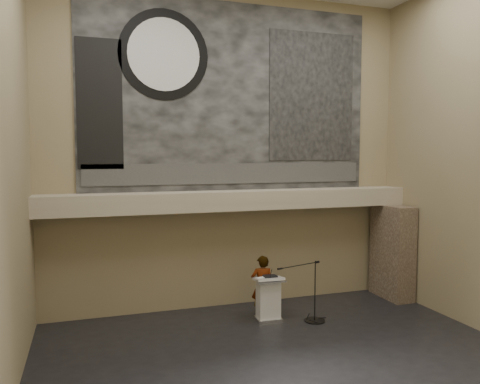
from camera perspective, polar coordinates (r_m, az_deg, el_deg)
name	(u,v)px	position (r m, az deg, el deg)	size (l,w,h in m)	color
floor	(291,365)	(9.92, 6.19, -20.22)	(10.00, 10.00, 0.00)	black
wall_back	(231,151)	(12.76, -1.13, 4.98)	(10.00, 0.02, 8.50)	#857654
wall_front	(445,146)	(5.63, 23.74, 5.16)	(10.00, 0.02, 8.50)	#857654
wall_left	(3,149)	(8.28, -26.97, 4.73)	(0.02, 8.00, 8.50)	#857654
soffit	(235,200)	(12.43, -0.58, -1.01)	(10.00, 0.80, 0.50)	#9F927B
sprinkler_left	(176,213)	(12.03, -7.79, -2.58)	(0.04, 0.04, 0.06)	#B2893D
sprinkler_right	(301,208)	(13.12, 7.43, -1.99)	(0.04, 0.04, 0.06)	#B2893D
banner	(231,97)	(12.82, -1.10, 11.47)	(8.00, 0.05, 5.00)	black
banner_text_strip	(232,173)	(12.70, -1.03, 2.27)	(7.76, 0.02, 0.55)	#303030
banner_clock_rim	(164,55)	(12.54, -9.26, 16.20)	(2.30, 2.30, 0.02)	black
banner_clock_face	(164,54)	(12.52, -9.25, 16.22)	(1.84, 1.84, 0.02)	silver
banner_building_print	(312,97)	(13.70, 8.78, 11.40)	(2.60, 0.02, 3.60)	black
banner_brick_print	(100,104)	(12.19, -16.75, 10.22)	(1.10, 0.02, 3.20)	black
stone_pier	(392,252)	(14.39, 18.06, -6.91)	(0.60, 1.40, 2.70)	#47382B
lectern	(268,299)	(12.03, 3.47, -12.87)	(0.72, 0.53, 1.13)	silver
binder	(270,276)	(11.92, 3.69, -10.22)	(0.33, 0.26, 0.04)	black
papers	(263,278)	(11.79, 2.80, -10.46)	(0.21, 0.29, 0.01)	silver
speaker_person	(262,286)	(12.22, 2.72, -11.40)	(0.58, 0.38, 1.59)	beige
mic_stand	(313,312)	(12.19, 8.95, -14.29)	(1.41, 0.61, 1.53)	black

